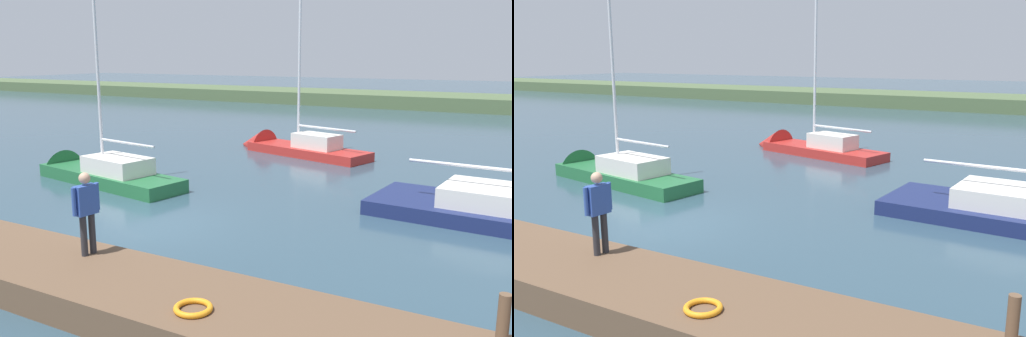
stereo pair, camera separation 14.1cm
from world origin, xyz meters
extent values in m
plane|color=#2D4756|center=(0.00, 0.00, 0.00)|extent=(200.00, 200.00, 0.00)
cube|color=#4C603D|center=(0.00, -40.84, 0.00)|extent=(180.00, 8.00, 2.40)
cube|color=brown|center=(0.00, 4.29, 0.31)|extent=(27.25, 2.47, 0.62)
cylinder|color=brown|center=(-9.54, 3.42, 1.02)|extent=(0.18, 0.18, 0.78)
torus|color=orange|center=(-4.98, 4.78, 0.67)|extent=(0.66, 0.66, 0.10)
cube|color=#B22823|center=(0.66, -12.36, 0.07)|extent=(6.62, 3.47, 0.72)
cone|color=#B22823|center=(4.18, -13.31, 0.07)|extent=(2.13, 2.26, 1.89)
cube|color=silver|center=(0.13, -12.21, 0.77)|extent=(2.44, 1.77, 0.69)
cylinder|color=silver|center=(1.23, -12.51, 3.94)|extent=(0.12, 0.12, 7.02)
cylinder|color=silver|center=(-0.38, -12.08, 1.43)|extent=(3.26, 0.97, 0.10)
cube|color=#236638|center=(4.73, -3.25, 0.06)|extent=(6.88, 2.86, 0.83)
cone|color=#236638|center=(8.47, -3.86, 0.06)|extent=(1.90, 2.05, 1.81)
cube|color=silver|center=(4.20, -3.17, 0.79)|extent=(2.74, 1.89, 0.62)
cylinder|color=silver|center=(5.09, -3.31, 3.87)|extent=(0.11, 0.11, 6.78)
cylinder|color=silver|center=(3.62, -3.07, 1.68)|extent=(2.95, 0.57, 0.09)
cube|color=silver|center=(-8.39, -5.28, 0.73)|extent=(2.80, 2.37, 0.58)
cylinder|color=silver|center=(-7.96, -5.31, 1.56)|extent=(4.08, 0.37, 0.10)
cylinder|color=#28282D|center=(-1.51, 3.61, 1.07)|extent=(0.14, 0.14, 0.88)
cylinder|color=#28282D|center=(-1.48, 3.83, 1.07)|extent=(0.14, 0.14, 0.88)
cube|color=#2D4C9E|center=(-1.49, 3.72, 1.82)|extent=(0.27, 0.50, 0.63)
sphere|color=tan|center=(-1.49, 3.72, 2.28)|extent=(0.24, 0.24, 0.24)
cylinder|color=#2D4C9E|center=(-1.53, 3.43, 1.84)|extent=(0.09, 0.09, 0.59)
cylinder|color=#2D4C9E|center=(-1.46, 4.01, 1.84)|extent=(0.09, 0.09, 0.59)
camera|label=1|loc=(-10.02, 11.58, 4.78)|focal=38.46mm
camera|label=2|loc=(-10.14, 11.51, 4.78)|focal=38.46mm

